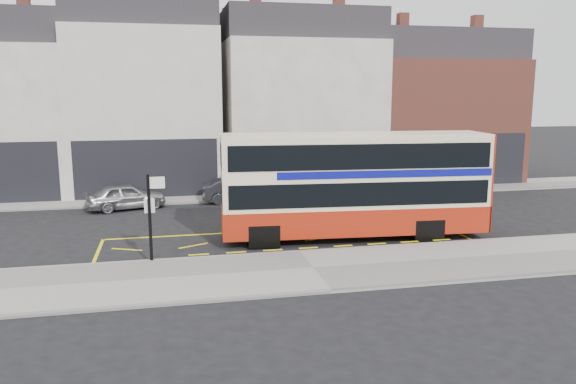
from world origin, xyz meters
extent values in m
plane|color=black|center=(0.00, 0.00, 0.00)|extent=(120.00, 120.00, 0.00)
cube|color=gray|center=(0.00, -2.30, 0.07)|extent=(40.00, 4.00, 0.15)
cube|color=gray|center=(0.00, -0.38, 0.07)|extent=(40.00, 0.15, 0.15)
cube|color=gray|center=(0.00, 11.00, 0.07)|extent=(50.00, 3.00, 0.15)
cube|color=#A04F40|center=(-11.50, 14.00, 10.20)|extent=(0.60, 0.60, 1.20)
cube|color=silver|center=(-5.50, 15.00, 4.50)|extent=(8.00, 8.00, 9.00)
cube|color=#28262B|center=(-5.50, 15.00, 9.90)|extent=(8.00, 7.20, 1.80)
cube|color=black|center=(-5.50, 11.02, 1.60)|extent=(7.36, 0.06, 3.20)
cube|color=black|center=(-5.50, 11.04, 1.40)|extent=(5.60, 0.04, 2.00)
cube|color=silver|center=(3.50, 15.00, 4.25)|extent=(9.00, 8.00, 8.50)
cube|color=#28262B|center=(3.50, 15.00, 9.40)|extent=(9.00, 7.20, 1.80)
cube|color=#A04F40|center=(0.80, 14.00, 10.70)|extent=(0.60, 0.60, 1.20)
cube|color=#A04F40|center=(5.75, 14.00, 10.70)|extent=(0.60, 0.60, 1.20)
cube|color=#136F3A|center=(3.50, 11.02, 1.60)|extent=(8.28, 0.06, 3.20)
cube|color=black|center=(3.50, 11.04, 1.40)|extent=(6.30, 0.04, 2.00)
cube|color=#A04F40|center=(12.50, 15.00, 3.75)|extent=(9.00, 8.00, 7.50)
cube|color=#28262B|center=(12.50, 15.00, 8.40)|extent=(9.00, 7.20, 1.80)
cube|color=#A04F40|center=(9.80, 14.00, 9.70)|extent=(0.60, 0.60, 1.20)
cube|color=#A04F40|center=(14.75, 14.00, 9.70)|extent=(0.60, 0.60, 1.20)
cube|color=black|center=(12.50, 11.02, 1.60)|extent=(8.28, 0.06, 3.20)
cube|color=black|center=(12.50, 11.04, 1.40)|extent=(6.30, 0.04, 2.00)
cube|color=#F7E6BC|center=(2.61, 1.44, 2.21)|extent=(10.36, 3.05, 3.76)
cube|color=#9F200C|center=(2.61, 1.44, 0.84)|extent=(10.40, 3.10, 1.02)
cube|color=#9F200C|center=(7.69, 1.08, 2.21)|extent=(0.23, 2.36, 3.76)
cube|color=black|center=(2.61, 1.44, 1.95)|extent=(9.95, 3.08, 0.88)
cube|color=black|center=(2.61, 1.44, 3.34)|extent=(9.95, 3.08, 0.93)
cube|color=#0C1084|center=(3.54, 1.38, 2.69)|extent=(8.32, 2.96, 0.28)
cube|color=black|center=(-2.46, 1.81, 1.72)|extent=(0.21, 2.13, 1.49)
cube|color=black|center=(-2.46, 1.81, 3.34)|extent=(0.21, 2.13, 0.93)
cube|color=black|center=(-2.45, 1.81, 2.60)|extent=(0.17, 1.62, 0.33)
cube|color=#F7E6BC|center=(2.61, 1.44, 4.04)|extent=(10.35, 2.96, 0.11)
cylinder|color=black|center=(-1.08, 0.67, 0.46)|extent=(0.95, 0.33, 0.93)
cylinder|color=black|center=(-0.93, 2.74, 0.46)|extent=(0.95, 0.33, 0.93)
cylinder|color=black|center=(5.22, 0.21, 0.46)|extent=(0.95, 0.33, 0.93)
cylinder|color=black|center=(5.37, 2.29, 0.46)|extent=(0.95, 0.33, 0.93)
cube|color=black|center=(-5.07, -0.40, 1.60)|extent=(0.10, 0.10, 2.90)
cube|color=white|center=(-4.78, -0.41, 2.76)|extent=(0.52, 0.07, 0.43)
cube|color=white|center=(-5.07, -0.34, 1.99)|extent=(0.34, 0.05, 0.48)
imported|color=#A8A9AD|center=(-6.47, 8.92, 0.64)|extent=(4.02, 2.50, 1.28)
imported|color=#38393F|center=(-0.76, 9.47, 0.66)|extent=(4.07, 1.62, 1.32)
imported|color=white|center=(9.65, 8.36, 0.69)|extent=(4.99, 2.51, 1.39)
cylinder|color=black|center=(5.87, 12.45, 1.07)|extent=(0.24, 0.24, 2.15)
camera|label=1|loc=(-4.43, -18.94, 5.74)|focal=35.00mm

